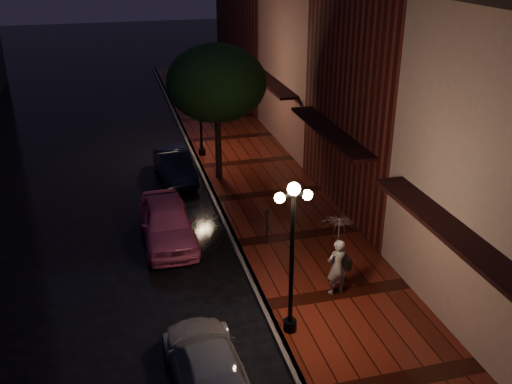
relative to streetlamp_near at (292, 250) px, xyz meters
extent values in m
plane|color=black|center=(-0.35, 5.00, -2.60)|extent=(120.00, 120.00, 0.00)
cube|color=#40140B|center=(1.90, 5.00, -2.53)|extent=(4.50, 60.00, 0.15)
cube|color=#595451|center=(-0.35, 5.00, -2.53)|extent=(0.25, 60.00, 0.15)
cube|color=#511914|center=(6.65, 7.00, 2.90)|extent=(5.00, 8.00, 11.00)
cube|color=#8C5951|center=(6.65, 15.00, 1.90)|extent=(5.00, 8.00, 9.00)
cube|color=#511914|center=(6.65, 25.00, 2.40)|extent=(5.00, 12.00, 10.00)
cylinder|color=black|center=(0.00, 0.00, -0.45)|extent=(0.12, 0.12, 4.00)
cylinder|color=black|center=(0.00, 0.00, -2.30)|extent=(0.36, 0.36, 0.30)
cube|color=black|center=(0.00, 0.00, 1.55)|extent=(0.70, 0.08, 0.08)
sphere|color=#FADF96|center=(0.00, 0.00, 1.70)|extent=(0.32, 0.32, 0.32)
sphere|color=#FADF96|center=(-0.35, 0.00, 1.50)|extent=(0.26, 0.26, 0.26)
sphere|color=#FADF96|center=(0.35, 0.00, 1.50)|extent=(0.26, 0.26, 0.26)
cylinder|color=black|center=(0.00, 14.00, -0.45)|extent=(0.12, 0.12, 4.00)
cylinder|color=black|center=(0.00, 14.00, -2.30)|extent=(0.36, 0.36, 0.30)
cube|color=black|center=(0.00, 14.00, 1.55)|extent=(0.70, 0.08, 0.08)
sphere|color=#FADF96|center=(0.00, 14.00, 1.70)|extent=(0.32, 0.32, 0.32)
sphere|color=#FADF96|center=(-0.35, 14.00, 1.50)|extent=(0.26, 0.26, 0.26)
sphere|color=#FADF96|center=(0.35, 14.00, 1.50)|extent=(0.26, 0.26, 0.26)
cylinder|color=black|center=(0.25, 11.00, -0.85)|extent=(0.28, 0.28, 3.20)
ellipsoid|color=black|center=(0.25, 11.00, 1.75)|extent=(4.16, 4.16, 3.20)
sphere|color=black|center=(0.95, 11.60, 1.15)|extent=(1.80, 1.80, 1.80)
sphere|color=black|center=(-0.35, 10.30, 1.25)|extent=(1.80, 1.80, 1.80)
imported|color=#D95989|center=(-2.58, 6.04, -1.85)|extent=(1.83, 4.41, 1.49)
imported|color=black|center=(-1.61, 11.68, -1.97)|extent=(1.62, 3.94, 1.27)
imported|color=#9FA0A7|center=(-2.48, -1.34, -2.00)|extent=(1.93, 4.25, 1.21)
imported|color=white|center=(1.84, 1.32, -1.56)|extent=(0.72, 0.54, 1.78)
imported|color=silver|center=(1.84, 1.32, -0.43)|extent=(1.04, 1.06, 0.95)
cylinder|color=black|center=(1.84, 1.32, -1.14)|extent=(0.02, 0.02, 1.43)
cube|color=black|center=(2.14, 1.27, -1.44)|extent=(0.14, 0.33, 0.36)
cylinder|color=black|center=(0.65, 4.66, -1.88)|extent=(0.06, 0.06, 1.15)
cube|color=black|center=(0.65, 4.66, -1.20)|extent=(0.14, 0.12, 0.23)
camera|label=1|loc=(-4.04, -11.86, 7.21)|focal=40.00mm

